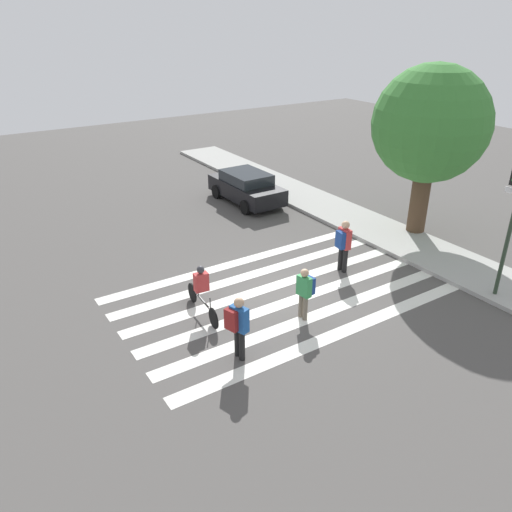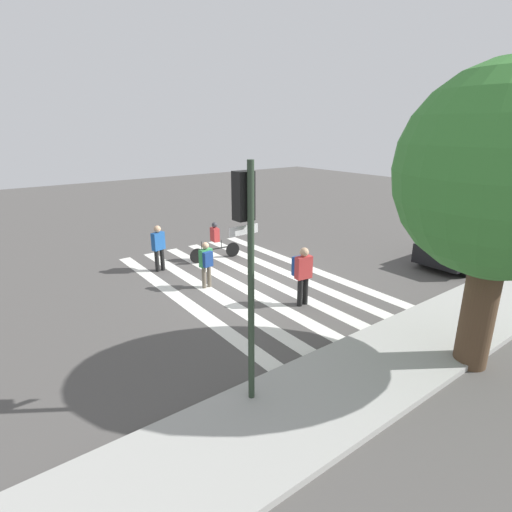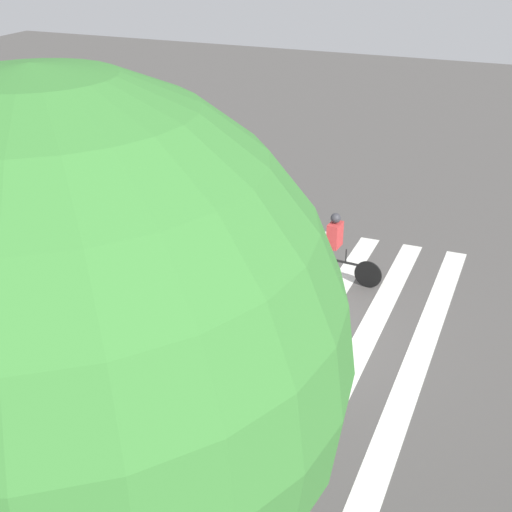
% 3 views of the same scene
% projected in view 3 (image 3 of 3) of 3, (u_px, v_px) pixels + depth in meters
% --- Properties ---
extents(ground_plane, '(60.00, 60.00, 0.00)m').
position_uv_depth(ground_plane, '(279.00, 333.00, 13.73)').
color(ground_plane, '#4C4947').
extents(crosswalk_stripes, '(5.73, 10.00, 0.01)m').
position_uv_depth(crosswalk_stripes, '(279.00, 333.00, 13.73)').
color(crosswalk_stripes, silver).
rests_on(crosswalk_stripes, ground_plane).
extents(street_tree, '(4.28, 4.28, 6.48)m').
position_uv_depth(street_tree, '(69.00, 358.00, 5.38)').
color(street_tree, '#4C3826').
rests_on(street_tree, ground_plane).
extents(pedestrian_adult_tall_backpack, '(0.53, 0.50, 1.75)m').
position_uv_depth(pedestrian_adult_tall_backpack, '(239.00, 218.00, 16.29)').
color(pedestrian_adult_tall_backpack, black).
rests_on(pedestrian_adult_tall_backpack, ground_plane).
extents(pedestrian_adult_blue_shirt, '(0.46, 0.40, 1.59)m').
position_uv_depth(pedestrian_adult_blue_shirt, '(214.00, 273.00, 14.01)').
color(pedestrian_adult_blue_shirt, '#6B6051').
rests_on(pedestrian_adult_blue_shirt, ground_plane).
extents(pedestrian_adult_yellow_jacket, '(0.53, 0.46, 1.82)m').
position_uv_depth(pedestrian_adult_yellow_jacket, '(228.00, 362.00, 10.98)').
color(pedestrian_adult_yellow_jacket, black).
rests_on(pedestrian_adult_yellow_jacket, ground_plane).
extents(cyclist_far_lane, '(2.21, 0.42, 1.57)m').
position_uv_depth(cyclist_far_lane, '(334.00, 244.00, 15.39)').
color(cyclist_far_lane, black).
rests_on(cyclist_far_lane, ground_plane).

